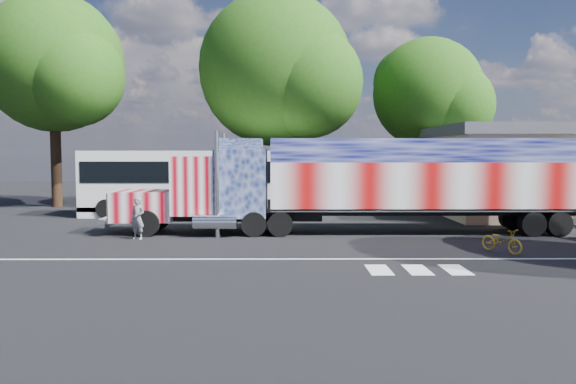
{
  "coord_description": "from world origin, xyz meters",
  "views": [
    {
      "loc": [
        -0.15,
        -22.08,
        3.65
      ],
      "look_at": [
        0.0,
        3.0,
        1.9
      ],
      "focal_mm": 35.0,
      "sensor_mm": 36.0,
      "label": 1
    }
  ],
  "objects_px": {
    "bicycle": "(502,241)",
    "tree_ne_a": "(430,94)",
    "woman": "(138,218)",
    "tree_n_mid": "(278,70)",
    "tree_nw_a": "(55,64)",
    "semi_truck": "(366,181)",
    "coach_bus": "(197,182)"
  },
  "relations": [
    {
      "from": "semi_truck",
      "to": "bicycle",
      "type": "distance_m",
      "value": 6.98
    },
    {
      "from": "woman",
      "to": "semi_truck",
      "type": "bearing_deg",
      "value": 31.98
    },
    {
      "from": "bicycle",
      "to": "tree_ne_a",
      "type": "height_order",
      "value": "tree_ne_a"
    },
    {
      "from": "coach_bus",
      "to": "tree_ne_a",
      "type": "bearing_deg",
      "value": 24.19
    },
    {
      "from": "semi_truck",
      "to": "bicycle",
      "type": "height_order",
      "value": "semi_truck"
    },
    {
      "from": "coach_bus",
      "to": "tree_nw_a",
      "type": "height_order",
      "value": "tree_nw_a"
    },
    {
      "from": "coach_bus",
      "to": "bicycle",
      "type": "relative_size",
      "value": 7.67
    },
    {
      "from": "tree_nw_a",
      "to": "semi_truck",
      "type": "bearing_deg",
      "value": -33.42
    },
    {
      "from": "woman",
      "to": "tree_n_mid",
      "type": "xyz_separation_m",
      "value": [
        5.8,
        13.85,
        8.2
      ]
    },
    {
      "from": "coach_bus",
      "to": "bicycle",
      "type": "bearing_deg",
      "value": -43.0
    },
    {
      "from": "coach_bus",
      "to": "bicycle",
      "type": "xyz_separation_m",
      "value": [
        13.08,
        -12.19,
        -1.51
      ]
    },
    {
      "from": "woman",
      "to": "tree_n_mid",
      "type": "relative_size",
      "value": 0.13
    },
    {
      "from": "tree_n_mid",
      "to": "tree_nw_a",
      "type": "distance_m",
      "value": 14.95
    },
    {
      "from": "bicycle",
      "to": "semi_truck",
      "type": "bearing_deg",
      "value": 96.19
    },
    {
      "from": "coach_bus",
      "to": "woman",
      "type": "height_order",
      "value": "coach_bus"
    },
    {
      "from": "semi_truck",
      "to": "coach_bus",
      "type": "relative_size",
      "value": 1.66
    },
    {
      "from": "bicycle",
      "to": "tree_nw_a",
      "type": "xyz_separation_m",
      "value": [
        -23.31,
        17.78,
        9.16
      ]
    },
    {
      "from": "tree_nw_a",
      "to": "bicycle",
      "type": "bearing_deg",
      "value": -37.34
    },
    {
      "from": "coach_bus",
      "to": "woman",
      "type": "distance_m",
      "value": 9.05
    },
    {
      "from": "semi_truck",
      "to": "bicycle",
      "type": "xyz_separation_m",
      "value": [
        4.24,
        -5.2,
        -1.92
      ]
    },
    {
      "from": "woman",
      "to": "tree_nw_a",
      "type": "bearing_deg",
      "value": 143.19
    },
    {
      "from": "tree_n_mid",
      "to": "tree_ne_a",
      "type": "distance_m",
      "value": 10.8
    },
    {
      "from": "semi_truck",
      "to": "tree_nw_a",
      "type": "xyz_separation_m",
      "value": [
        -19.06,
        12.58,
        7.24
      ]
    },
    {
      "from": "tree_ne_a",
      "to": "woman",
      "type": "bearing_deg",
      "value": -136.04
    },
    {
      "from": "tree_n_mid",
      "to": "semi_truck",
      "type": "bearing_deg",
      "value": -70.89
    },
    {
      "from": "bicycle",
      "to": "tree_nw_a",
      "type": "height_order",
      "value": "tree_nw_a"
    },
    {
      "from": "tree_n_mid",
      "to": "tree_nw_a",
      "type": "height_order",
      "value": "tree_nw_a"
    },
    {
      "from": "semi_truck",
      "to": "tree_n_mid",
      "type": "xyz_separation_m",
      "value": [
        -4.13,
        11.93,
        6.72
      ]
    },
    {
      "from": "semi_truck",
      "to": "tree_ne_a",
      "type": "height_order",
      "value": "tree_ne_a"
    },
    {
      "from": "tree_ne_a",
      "to": "semi_truck",
      "type": "bearing_deg",
      "value": -114.86
    },
    {
      "from": "woman",
      "to": "tree_ne_a",
      "type": "distance_m",
      "value": 23.73
    },
    {
      "from": "tree_nw_a",
      "to": "tree_ne_a",
      "type": "bearing_deg",
      "value": 2.84
    }
  ]
}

